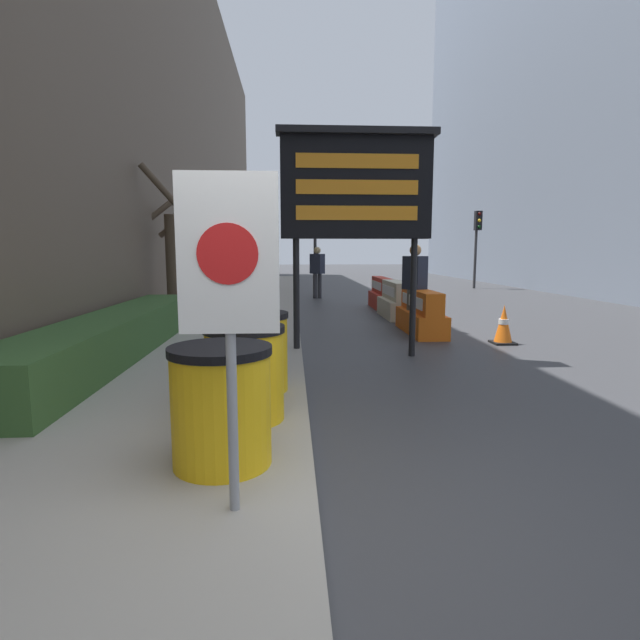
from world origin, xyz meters
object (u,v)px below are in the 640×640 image
jersey_barrier_orange_far (421,314)px  pedestrian_worker (317,268)px  barrel_drum_middle (245,373)px  traffic_light_near_curb (315,221)px  warning_sign (229,282)px  pedestrian_passerby (415,280)px  jersey_barrier_red_striped (382,295)px  traffic_cone_mid (504,325)px  barrel_drum_foreground (221,405)px  message_board (356,188)px  barrel_drum_back (255,351)px  jersey_barrier_cream (396,302)px  traffic_cone_near (399,291)px  traffic_light_far_side (477,232)px

jersey_barrier_orange_far → pedestrian_worker: (-1.72, 7.73, 0.68)m
barrel_drum_middle → traffic_light_near_curb: traffic_light_near_curb is taller
warning_sign → pedestrian_passerby: warning_sign is taller
jersey_barrier_red_striped → traffic_cone_mid: bearing=-78.3°
barrel_drum_middle → warning_sign: bearing=-87.2°
barrel_drum_foreground → message_board: 4.99m
jersey_barrier_orange_far → traffic_light_near_curb: bearing=100.5°
barrel_drum_back → traffic_light_near_curb: bearing=84.5°
barrel_drum_foreground → pedestrian_worker: pedestrian_worker is taller
message_board → jersey_barrier_red_striped: (1.65, 6.69, -2.23)m
jersey_barrier_red_striped → traffic_cone_mid: 5.86m
barrel_drum_foreground → barrel_drum_middle: 0.97m
message_board → pedestrian_passerby: size_ratio=1.93×
jersey_barrier_cream → pedestrian_passerby: size_ratio=1.03×
barrel_drum_back → barrel_drum_middle: bearing=-91.6°
message_board → barrel_drum_foreground: bearing=-109.4°
traffic_cone_near → pedestrian_worker: size_ratio=0.32×
traffic_light_far_side → pedestrian_worker: 8.63m
barrel_drum_foreground → jersey_barrier_orange_far: bearing=64.2°
warning_sign → traffic_light_near_curb: bearing=85.6°
barrel_drum_middle → pedestrian_worker: pedestrian_worker is taller
warning_sign → jersey_barrier_orange_far: (3.00, 7.19, -1.11)m
barrel_drum_back → jersey_barrier_cream: barrel_drum_back is taller
barrel_drum_back → traffic_light_near_curb: (1.33, 13.85, 2.22)m
warning_sign → jersey_barrier_orange_far: warning_sign is taller
barrel_drum_foreground → jersey_barrier_orange_far: (3.15, 6.52, -0.19)m
traffic_cone_near → traffic_light_near_curb: size_ratio=0.15×
barrel_drum_middle → traffic_cone_near: barrel_drum_middle is taller
barrel_drum_foreground → traffic_cone_mid: 6.81m
traffic_light_far_side → pedestrian_worker: bearing=-149.6°
barrel_drum_foreground → jersey_barrier_red_striped: bearing=74.0°
message_board → warning_sign: bearing=-105.2°
jersey_barrier_cream → traffic_light_near_curb: size_ratio=0.48×
message_board → traffic_cone_near: message_board is taller
jersey_barrier_orange_far → traffic_light_near_curb: traffic_light_near_curb is taller
traffic_cone_near → traffic_light_near_curb: (-2.86, 1.88, 2.51)m
jersey_barrier_orange_far → traffic_cone_mid: 1.75m
jersey_barrier_cream → traffic_cone_near: size_ratio=3.15×
barrel_drum_middle → pedestrian_passerby: size_ratio=0.48×
traffic_light_far_side → message_board: bearing=-117.0°
traffic_cone_mid → pedestrian_worker: (-2.91, 9.01, 0.72)m
warning_sign → traffic_cone_near: 15.19m
pedestrian_passerby → traffic_light_near_curb: bearing=161.1°
barrel_drum_middle → message_board: size_ratio=0.25×
pedestrian_passerby → barrel_drum_foreground: bearing=-53.6°
message_board → pedestrian_worker: message_board is taller
jersey_barrier_red_striped → traffic_light_far_side: size_ratio=0.54×
barrel_drum_middle → jersey_barrier_red_striped: size_ratio=0.47×
barrel_drum_middle → warning_sign: 1.88m
barrel_drum_middle → warning_sign: warning_sign is taller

